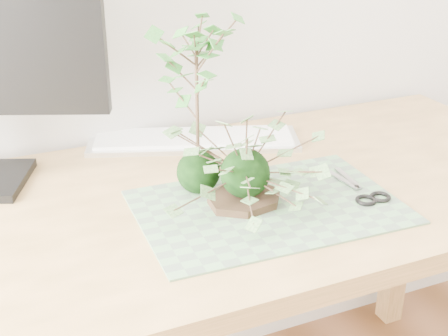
# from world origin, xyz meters

# --- Properties ---
(desk) EXTENTS (1.60, 0.70, 0.74)m
(desk) POSITION_xyz_m (0.02, 1.23, 0.65)
(desk) COLOR tan
(desk) RESTS_ON ground_plane
(cutting_mat) EXTENTS (0.50, 0.35, 0.00)m
(cutting_mat) POSITION_xyz_m (0.09, 1.14, 0.74)
(cutting_mat) COLOR #566C57
(cutting_mat) RESTS_ON desk
(stone_dish) EXTENTS (0.18, 0.18, 0.01)m
(stone_dish) POSITION_xyz_m (0.06, 1.17, 0.75)
(stone_dish) COLOR black
(stone_dish) RESTS_ON cutting_mat
(ivy_kokedama) EXTENTS (0.28, 0.28, 0.19)m
(ivy_kokedama) POSITION_xyz_m (0.06, 1.17, 0.85)
(ivy_kokedama) COLOR black
(ivy_kokedama) RESTS_ON stone_dish
(maple_kokedama) EXTENTS (0.24, 0.24, 0.36)m
(maple_kokedama) POSITION_xyz_m (-0.00, 1.26, 0.99)
(maple_kokedama) COLOR black
(maple_kokedama) RESTS_ON desk
(keyboard) EXTENTS (0.51, 0.31, 0.02)m
(keyboard) POSITION_xyz_m (0.08, 1.50, 0.75)
(keyboard) COLOR silver
(keyboard) RESTS_ON desk
(scissors) EXTENTS (0.07, 0.17, 0.01)m
(scissors) POSITION_xyz_m (0.29, 1.10, 0.75)
(scissors) COLOR #96969A
(scissors) RESTS_ON cutting_mat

